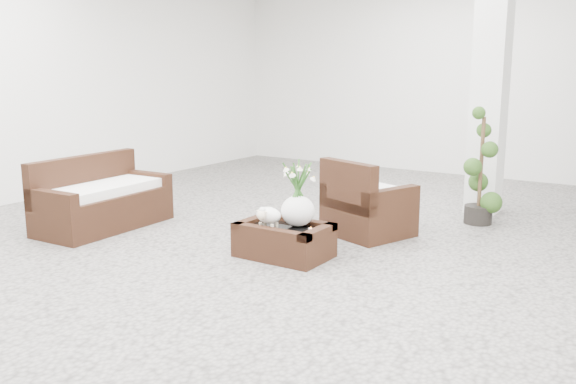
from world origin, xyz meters
The scene contains 9 objects.
ground centered at (0.00, 0.00, 0.00)m, with size 11.00×11.00×0.00m, color gray.
column centered at (1.20, 2.80, 1.75)m, with size 0.40×0.40×3.50m, color white.
coffee_table centered at (0.10, -0.33, 0.16)m, with size 0.90×0.60×0.31m, color #351C0F.
sheep_figurine centered at (-0.02, -0.43, 0.42)m, with size 0.28×0.23×0.21m, color white.
planter_narcissus centered at (0.20, -0.23, 0.71)m, with size 0.44×0.44×0.80m, color white, non-canonical shape.
tealight centered at (0.40, -0.31, 0.33)m, with size 0.04×0.04×0.03m, color white.
armchair centered at (0.44, 0.91, 0.44)m, with size 0.82×0.79×0.88m, color #351C0F.
loveseat centered at (-2.34, -0.54, 0.42)m, with size 1.59×0.76×0.85m, color #351C0F.
topiary centered at (1.34, 2.12, 0.70)m, with size 0.37×0.37×1.40m, color #244115, non-canonical shape.
Camera 1 is at (3.43, -5.32, 1.88)m, focal length 38.45 mm.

